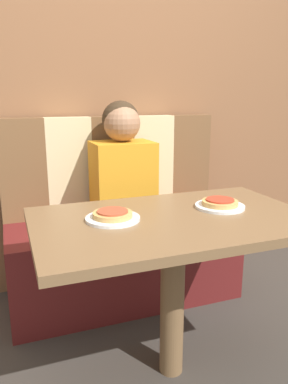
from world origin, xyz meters
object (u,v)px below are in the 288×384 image
(plate_right, at_px, (220,206))
(pizza_left, at_px, (113,214))
(plate_left, at_px, (113,219))
(person, at_px, (122,165))
(pizza_right, at_px, (220,202))

(plate_right, distance_m, pizza_left, 0.47)
(plate_left, bearing_deg, plate_right, 0.00)
(person, xyz_separation_m, pizza_left, (-0.24, -0.63, -0.07))
(person, relative_size, plate_left, 3.19)
(plate_right, relative_size, pizza_right, 1.38)
(person, bearing_deg, plate_right, -69.51)
(pizza_left, bearing_deg, pizza_right, 0.00)
(plate_left, height_order, plate_right, same)
(person, bearing_deg, pizza_left, -110.49)
(plate_left, distance_m, pizza_left, 0.02)
(pizza_left, distance_m, pizza_right, 0.47)
(plate_right, bearing_deg, person, 110.49)
(plate_left, relative_size, pizza_left, 1.38)
(pizza_right, bearing_deg, plate_right, 180.00)
(plate_left, distance_m, pizza_right, 0.47)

